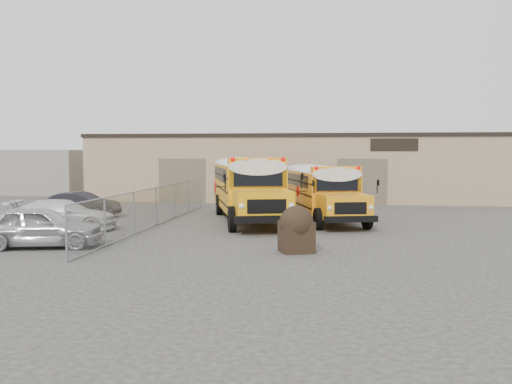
# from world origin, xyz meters

# --- Properties ---
(ground) EXTENTS (120.00, 120.00, 0.00)m
(ground) POSITION_xyz_m (0.00, 0.00, 0.00)
(ground) COLOR #312F2D
(ground) RESTS_ON ground
(warehouse) EXTENTS (30.20, 10.20, 4.67)m
(warehouse) POSITION_xyz_m (-0.00, 19.99, 2.37)
(warehouse) COLOR tan
(warehouse) RESTS_ON ground
(chainlink_fence) EXTENTS (0.07, 18.07, 1.81)m
(chainlink_fence) POSITION_xyz_m (-6.00, 3.00, 0.90)
(chainlink_fence) COLOR gray
(chainlink_fence) RESTS_ON ground
(distant_building_left) EXTENTS (8.00, 6.00, 3.60)m
(distant_building_left) POSITION_xyz_m (-22.00, 22.00, 1.80)
(distant_building_left) COLOR gray
(distant_building_left) RESTS_ON ground
(school_bus_left) EXTENTS (5.57, 11.27, 3.21)m
(school_bus_left) POSITION_xyz_m (-3.98, 12.49, 1.86)
(school_bus_left) COLOR #FFAB10
(school_bus_left) RESTS_ON ground
(school_bus_right) EXTENTS (4.75, 9.83, 2.80)m
(school_bus_right) POSITION_xyz_m (0.01, 12.28, 1.62)
(school_bus_right) COLOR #FF9E16
(school_bus_right) RESTS_ON ground
(tarp_bundle) EXTENTS (1.34, 1.28, 1.60)m
(tarp_bundle) POSITION_xyz_m (0.91, -3.17, 0.82)
(tarp_bundle) COLOR black
(tarp_bundle) RESTS_ON ground
(car_silver) EXTENTS (4.67, 2.68, 1.50)m
(car_silver) POSITION_xyz_m (-8.26, -3.41, 0.75)
(car_silver) COLOR silver
(car_silver) RESTS_ON ground
(car_white) EXTENTS (4.85, 2.50, 1.35)m
(car_white) POSITION_xyz_m (-9.59, 1.00, 0.67)
(car_white) COLOR silver
(car_white) RESTS_ON ground
(car_dark) EXTENTS (4.03, 1.44, 1.32)m
(car_dark) POSITION_xyz_m (-11.05, 6.00, 0.66)
(car_dark) COLOR black
(car_dark) RESTS_ON ground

